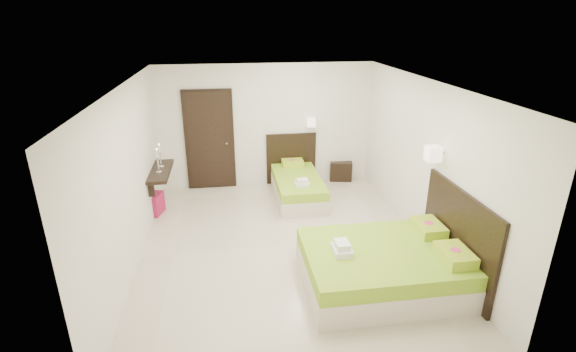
{
  "coord_description": "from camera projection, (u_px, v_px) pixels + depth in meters",
  "views": [
    {
      "loc": [
        -0.81,
        -5.83,
        3.5
      ],
      "look_at": [
        0.1,
        0.3,
        1.1
      ],
      "focal_mm": 26.0,
      "sensor_mm": 36.0,
      "label": 1
    }
  ],
  "objects": [
    {
      "name": "ottoman",
      "position": [
        151.0,
        204.0,
        7.81
      ],
      "size": [
        0.48,
        0.48,
        0.39
      ],
      "primitive_type": "cube",
      "rotation": [
        0.0,
        0.0,
        -0.26
      ],
      "color": "maroon",
      "rests_on": "ground"
    },
    {
      "name": "console_shelf",
      "position": [
        160.0,
        171.0,
        7.65
      ],
      "size": [
        0.35,
        1.2,
        0.78
      ],
      "color": "black",
      "rests_on": "ground"
    },
    {
      "name": "floor",
      "position": [
        285.0,
        246.0,
        6.75
      ],
      "size": [
        5.5,
        5.5,
        0.0
      ],
      "primitive_type": "plane",
      "color": "beige",
      "rests_on": "ground"
    },
    {
      "name": "door",
      "position": [
        210.0,
        141.0,
        8.7
      ],
      "size": [
        1.02,
        0.15,
        2.14
      ],
      "color": "black",
      "rests_on": "ground"
    },
    {
      "name": "bed_single",
      "position": [
        297.0,
        184.0,
        8.51
      ],
      "size": [
        1.08,
        1.8,
        1.49
      ],
      "color": "beige",
      "rests_on": "ground"
    },
    {
      "name": "bed_double",
      "position": [
        388.0,
        264.0,
        5.7
      ],
      "size": [
        2.13,
        1.81,
        1.76
      ],
      "color": "beige",
      "rests_on": "ground"
    },
    {
      "name": "nightstand",
      "position": [
        340.0,
        170.0,
        9.47
      ],
      "size": [
        0.56,
        0.52,
        0.43
      ],
      "primitive_type": "cube",
      "rotation": [
        0.0,
        0.0,
        -0.19
      ],
      "color": "black",
      "rests_on": "ground"
    }
  ]
}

